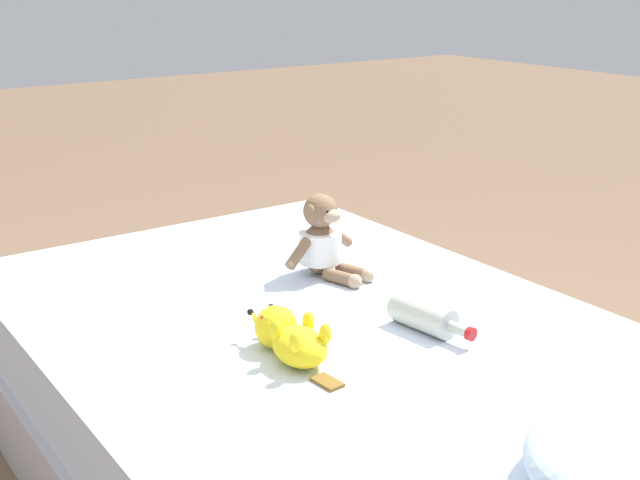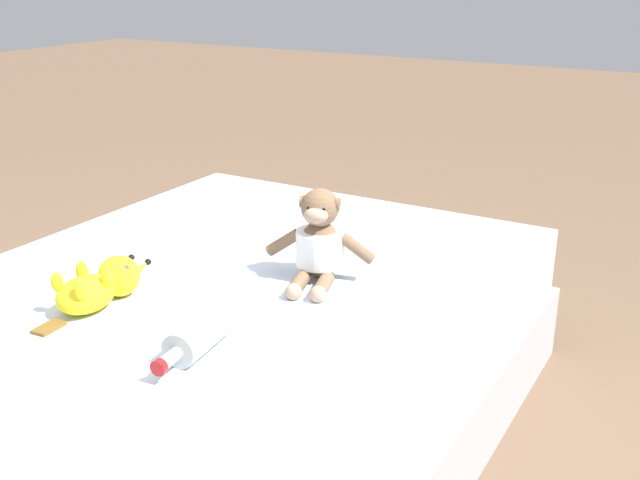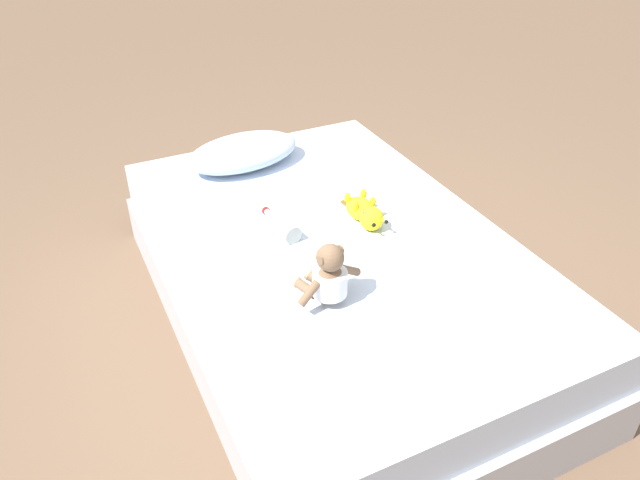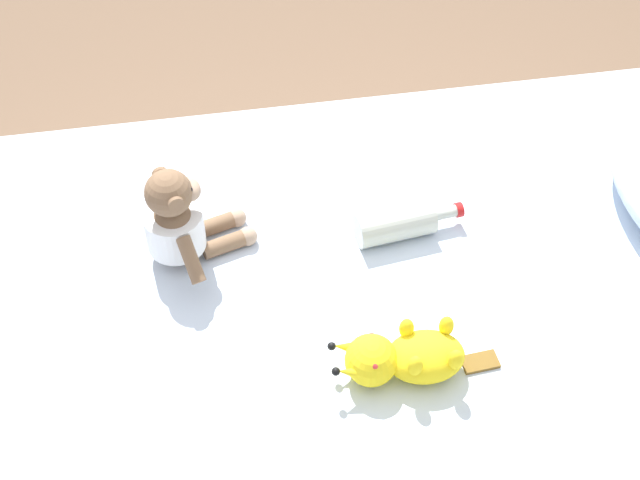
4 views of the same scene
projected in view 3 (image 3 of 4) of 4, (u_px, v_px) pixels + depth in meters
ground_plane at (334, 318)px, 2.73m from camera, size 16.00×16.00×0.00m
bed at (335, 280)px, 2.61m from camera, size 1.32×2.08×0.43m
pillow at (243, 152)px, 2.98m from camera, size 0.60×0.39×0.14m
plush_monkey at (328, 278)px, 2.11m from camera, size 0.28×0.24×0.24m
plush_yellow_creature at (365, 212)px, 2.56m from camera, size 0.12×0.33×0.10m
glass_bottle at (283, 226)px, 2.49m from camera, size 0.09×0.24×0.07m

